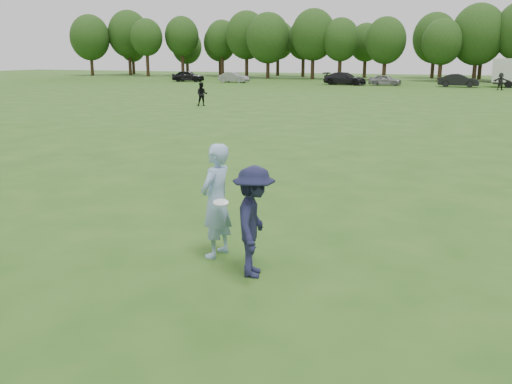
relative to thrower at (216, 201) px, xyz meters
The scene contains 12 objects.
ground 1.12m from the thrower, 47.47° to the right, with size 200.00×200.00×0.00m, color #264F16.
thrower is the anchor object (origin of this frame).
defender 1.15m from the thrower, 30.49° to the right, with size 1.22×0.70×1.88m, color #1A1C39.
player_far_a 30.40m from the thrower, 118.37° to the left, with size 0.82×0.64×1.69m, color black.
player_far_d 55.05m from the thrower, 83.70° to the left, with size 1.68×0.54×1.81m, color #242424.
car_a 67.28m from the thrower, 119.71° to the left, with size 1.79×4.44×1.51m, color black.
car_b 64.29m from the thrower, 114.33° to the left, with size 1.43×4.10×1.35m, color gray.
car_d 59.68m from the thrower, 101.05° to the left, with size 2.14×5.28×1.53m, color black.
car_e 59.47m from the thrower, 96.41° to the left, with size 1.56×3.89×1.32m, color gray.
car_f 59.05m from the thrower, 88.33° to the left, with size 1.56×4.47×1.47m, color black.
disc_in_play 0.41m from the thrower, 51.28° to the right, with size 0.32×0.32×0.09m.
treeline 76.85m from the thrower, 87.70° to the left, with size 130.35×18.39×11.74m.
Camera 1 is at (4.02, -8.21, 3.63)m, focal length 38.00 mm.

